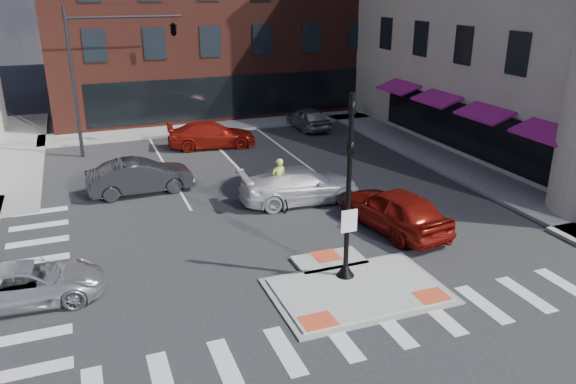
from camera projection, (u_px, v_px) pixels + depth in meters
name	position (u px, v px, depth m)	size (l,w,h in m)	color
ground	(351.00, 284.00, 18.00)	(120.00, 120.00, 0.00)	#28282B
refuge_island	(354.00, 287.00, 17.76)	(5.40, 4.65, 0.13)	gray
sidewalk_e	(445.00, 160.00, 30.34)	(3.00, 24.00, 0.15)	gray
sidewalk_n	(243.00, 124.00, 38.23)	(26.00, 3.00, 0.15)	gray
building_n	(204.00, 0.00, 44.28)	(24.40, 18.40, 15.50)	#54221A
building_far_left	(100.00, 23.00, 60.42)	(10.00, 12.00, 10.00)	slate
building_far_right	(213.00, 11.00, 66.17)	(12.00, 12.00, 12.00)	brown
signal_pole	(348.00, 212.00, 17.52)	(0.60, 0.60, 5.98)	black
mast_arm_signal	(147.00, 39.00, 30.42)	(6.10, 2.24, 8.00)	black
silver_suv	(30.00, 283.00, 16.85)	(2.03, 4.40, 1.22)	silver
red_sedan	(394.00, 209.00, 21.70)	(2.02, 5.01, 1.71)	maroon
white_pickup	(300.00, 185.00, 24.56)	(2.17, 5.33, 1.55)	silver
bg_car_dark	(140.00, 177.00, 25.62)	(1.65, 4.74, 1.56)	#28292D
bg_car_silver	(308.00, 118.00, 37.01)	(1.68, 4.18, 1.43)	#9FA3A6
bg_car_red	(212.00, 135.00, 32.84)	(2.07, 5.09, 1.48)	maroon
cyclist	(279.00, 191.00, 23.91)	(0.69, 1.77, 2.20)	#3F3F44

